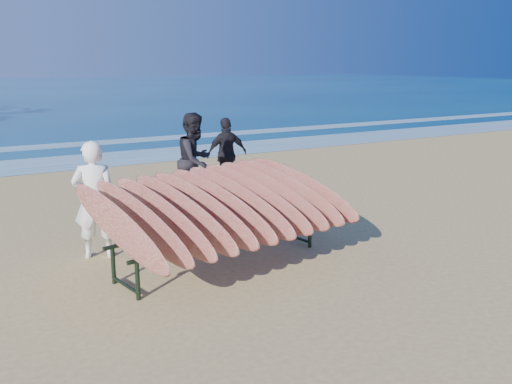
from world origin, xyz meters
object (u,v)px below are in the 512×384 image
person_dark_a (195,161)px  person_dark_b (227,154)px  surfboard_rack (220,205)px  person_white (95,200)px

person_dark_a → person_dark_b: person_dark_a is taller
surfboard_rack → person_dark_a: size_ratio=1.93×
surfboard_rack → person_dark_a: (0.95, 3.08, 0.06)m
person_dark_b → person_dark_a: bearing=44.2°
person_white → person_dark_a: bearing=-120.3°
surfboard_rack → person_dark_b: 4.66m
person_white → person_dark_a: (2.40, 1.92, 0.07)m
surfboard_rack → person_dark_a: bearing=62.0°
surfboard_rack → person_white: 1.85m
person_dark_a → person_dark_b: size_ratio=1.15×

